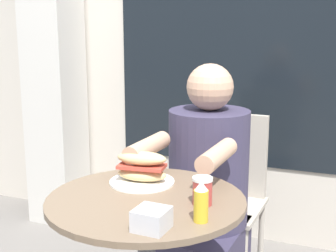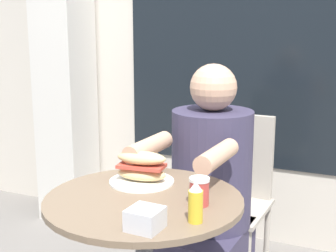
{
  "view_description": "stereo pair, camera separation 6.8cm",
  "coord_description": "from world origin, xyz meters",
  "px_view_note": "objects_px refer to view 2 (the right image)",
  "views": [
    {
      "loc": [
        0.6,
        -1.3,
        1.3
      ],
      "look_at": [
        0.0,
        0.19,
        0.95
      ],
      "focal_mm": 50.0,
      "sensor_mm": 36.0,
      "label": 1
    },
    {
      "loc": [
        0.67,
        -1.28,
        1.3
      ],
      "look_at": [
        0.0,
        0.19,
        0.95
      ],
      "focal_mm": 50.0,
      "sensor_mm": 36.0,
      "label": 2
    }
  ],
  "objects_px": {
    "sandwich_on_plate": "(142,169)",
    "drink_cup": "(199,191)",
    "diner_chair": "(232,186)",
    "seated_diner": "(208,216)",
    "condiment_bottle": "(196,203)"
  },
  "relations": [
    {
      "from": "sandwich_on_plate",
      "to": "drink_cup",
      "type": "height_order",
      "value": "sandwich_on_plate"
    },
    {
      "from": "diner_chair",
      "to": "drink_cup",
      "type": "height_order",
      "value": "diner_chair"
    },
    {
      "from": "seated_diner",
      "to": "sandwich_on_plate",
      "type": "height_order",
      "value": "seated_diner"
    },
    {
      "from": "sandwich_on_plate",
      "to": "drink_cup",
      "type": "relative_size",
      "value": 2.61
    },
    {
      "from": "sandwich_on_plate",
      "to": "condiment_bottle",
      "type": "relative_size",
      "value": 1.92
    },
    {
      "from": "diner_chair",
      "to": "seated_diner",
      "type": "distance_m",
      "value": 0.35
    },
    {
      "from": "sandwich_on_plate",
      "to": "condiment_bottle",
      "type": "height_order",
      "value": "condiment_bottle"
    },
    {
      "from": "seated_diner",
      "to": "drink_cup",
      "type": "height_order",
      "value": "seated_diner"
    },
    {
      "from": "seated_diner",
      "to": "drink_cup",
      "type": "xyz_separation_m",
      "value": [
        0.14,
        -0.5,
        0.3
      ]
    },
    {
      "from": "sandwich_on_plate",
      "to": "drink_cup",
      "type": "xyz_separation_m",
      "value": [
        0.26,
        -0.12,
        -0.0
      ]
    },
    {
      "from": "diner_chair",
      "to": "condiment_bottle",
      "type": "xyz_separation_m",
      "value": [
        0.18,
        -0.97,
        0.29
      ]
    },
    {
      "from": "drink_cup",
      "to": "sandwich_on_plate",
      "type": "bearing_deg",
      "value": 156.23
    },
    {
      "from": "sandwich_on_plate",
      "to": "condiment_bottle",
      "type": "bearing_deg",
      "value": -38.89
    },
    {
      "from": "seated_diner",
      "to": "drink_cup",
      "type": "distance_m",
      "value": 0.6
    },
    {
      "from": "seated_diner",
      "to": "diner_chair",
      "type": "bearing_deg",
      "value": -88.69
    }
  ]
}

